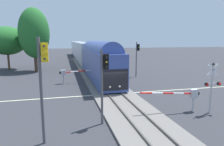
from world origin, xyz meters
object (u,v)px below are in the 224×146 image
object	(u,v)px
commuter_train	(84,52)
traffic_signal_median	(104,75)
crossing_gate_near	(188,94)
oak_behind_train	(34,33)
pine_left_background	(7,41)
traffic_signal_near_left	(43,74)
crossing_gate_far	(68,73)
traffic_signal_far_side	(137,54)
crossing_signal_mast	(212,82)

from	to	relation	value
commuter_train	traffic_signal_median	size ratio (longest dim) A/B	12.04
crossing_gate_near	oak_behind_train	bearing A→B (deg)	120.15
crossing_gate_near	pine_left_background	bearing A→B (deg)	124.98
traffic_signal_median	oak_behind_train	xyz separation A→B (m)	(-7.32, 25.24, 3.37)
crossing_gate_near	traffic_signal_near_left	xyz separation A→B (m)	(-10.57, -2.50, 2.49)
pine_left_background	crossing_gate_far	bearing A→B (deg)	-54.95
commuter_train	crossing_gate_near	xyz separation A→B (m)	(4.53, -34.11, -1.31)
traffic_signal_far_side	traffic_signal_median	bearing A→B (deg)	-117.91
commuter_train	traffic_signal_far_side	bearing A→B (deg)	-72.31
traffic_signal_far_side	pine_left_background	xyz separation A→B (m)	(-21.02, 12.68, 1.88)
oak_behind_train	pine_left_background	world-z (taller)	oak_behind_train
crossing_gate_far	traffic_signal_median	bearing A→B (deg)	-81.38
crossing_gate_far	pine_left_background	size ratio (longest dim) A/B	0.67
oak_behind_train	crossing_signal_mast	bearing A→B (deg)	-57.90
traffic_signal_far_side	traffic_signal_median	xyz separation A→B (m)	(-8.43, -15.92, -0.15)
traffic_signal_near_left	traffic_signal_median	distance (m)	4.09
traffic_signal_far_side	pine_left_background	size ratio (longest dim) A/B	0.66
crossing_gate_far	pine_left_background	bearing A→B (deg)	125.05
traffic_signal_median	crossing_gate_far	bearing A→B (deg)	98.62
crossing_gate_near	traffic_signal_near_left	world-z (taller)	traffic_signal_near_left
crossing_gate_far	traffic_signal_median	world-z (taller)	traffic_signal_median
commuter_train	pine_left_background	world-z (taller)	pine_left_background
commuter_train	traffic_signal_near_left	xyz separation A→B (m)	(-6.05, -36.61, 1.17)
crossing_gate_near	traffic_signal_near_left	distance (m)	11.14
traffic_signal_near_left	pine_left_background	size ratio (longest dim) A/B	0.72
pine_left_background	traffic_signal_far_side	bearing A→B (deg)	-31.11
commuter_train	crossing_signal_mast	size ratio (longest dim) A/B	15.27
crossing_gate_near	crossing_signal_mast	world-z (taller)	crossing_signal_mast
crossing_gate_near	traffic_signal_median	bearing A→B (deg)	-174.18
crossing_signal_mast	traffic_signal_median	xyz separation A→B (m)	(-8.49, -0.03, 0.96)
commuter_train	oak_behind_train	size ratio (longest dim) A/B	5.47
crossing_signal_mast	crossing_gate_far	bearing A→B (deg)	127.89
crossing_gate_far	crossing_signal_mast	bearing A→B (deg)	-52.11
crossing_gate_near	crossing_signal_mast	distance (m)	1.98
crossing_signal_mast	traffic_signal_median	bearing A→B (deg)	-179.77
crossing_gate_far	traffic_signal_near_left	xyz separation A→B (m)	(-1.58, -15.39, 2.50)
traffic_signal_far_side	pine_left_background	bearing A→B (deg)	148.89
commuter_train	crossing_gate_near	distance (m)	34.44
traffic_signal_near_left	pine_left_background	bearing A→B (deg)	106.40
traffic_signal_far_side	traffic_signal_median	distance (m)	18.01
crossing_gate_far	oak_behind_train	distance (m)	13.86
crossing_signal_mast	traffic_signal_far_side	xyz separation A→B (m)	(-0.06, 15.88, 1.11)
crossing_gate_near	traffic_signal_far_side	bearing A→B (deg)	84.36
traffic_signal_median	pine_left_background	bearing A→B (deg)	113.76
traffic_signal_median	pine_left_background	distance (m)	31.31
crossing_gate_near	crossing_signal_mast	size ratio (longest dim) A/B	1.27
traffic_signal_near_left	pine_left_background	xyz separation A→B (m)	(-8.94, 30.39, 1.53)
oak_behind_train	pine_left_background	distance (m)	6.38
crossing_gate_far	pine_left_background	world-z (taller)	pine_left_background
crossing_signal_mast	traffic_signal_far_side	world-z (taller)	traffic_signal_far_side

